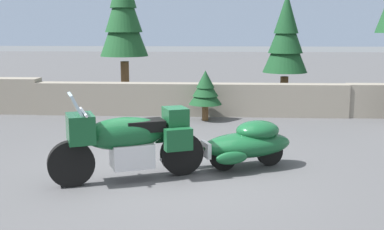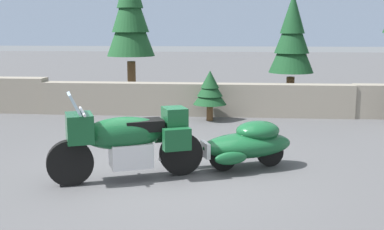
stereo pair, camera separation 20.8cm
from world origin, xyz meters
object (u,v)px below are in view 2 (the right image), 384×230
touring_motorcycle (127,139)px  pine_tree_secondary (292,37)px  car_shaped_trailer (248,143)px  pine_tree_far_right (130,13)px

touring_motorcycle → pine_tree_secondary: bearing=64.4°
car_shaped_trailer → pine_tree_far_right: (-3.35, 6.88, 2.27)m
touring_motorcycle → pine_tree_far_right: bearing=101.6°
car_shaped_trailer → pine_tree_secondary: bearing=77.1°
touring_motorcycle → car_shaped_trailer: 1.96m
touring_motorcycle → pine_tree_far_right: size_ratio=0.51×
car_shaped_trailer → pine_tree_secondary: pine_tree_secondary is taller
touring_motorcycle → pine_tree_secondary: (3.11, 6.49, 1.36)m
pine_tree_secondary → car_shaped_trailer: bearing=-102.9°
touring_motorcycle → car_shaped_trailer: size_ratio=1.01×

